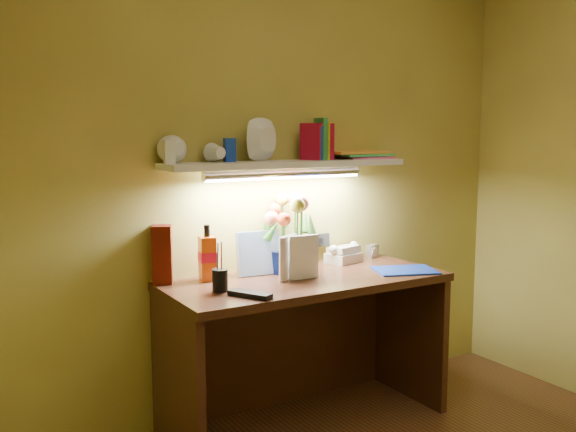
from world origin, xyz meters
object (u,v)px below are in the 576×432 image
object	(u,v)px
desk	(306,351)
whisky_bottle	(207,253)
desk_clock	(372,251)
telephone	(344,253)
flower_bouquet	(290,233)

from	to	relation	value
desk	whisky_bottle	bearing A→B (deg)	156.32
desk	whisky_bottle	world-z (taller)	whisky_bottle
desk_clock	telephone	bearing A→B (deg)	168.72
desk	whisky_bottle	size ratio (longest dim) A/B	5.17
desk_clock	whisky_bottle	bearing A→B (deg)	163.16
desk	flower_bouquet	xyz separation A→B (m)	(0.01, 0.17, 0.57)
whisky_bottle	desk	bearing A→B (deg)	-23.68
flower_bouquet	whisky_bottle	bearing A→B (deg)	176.49
desk	whisky_bottle	distance (m)	0.70
desk	telephone	size ratio (longest dim) A/B	7.87
telephone	desk_clock	bearing A→B (deg)	-5.90
flower_bouquet	whisky_bottle	world-z (taller)	flower_bouquet
telephone	whisky_bottle	bearing A→B (deg)	167.01
telephone	desk	bearing A→B (deg)	-165.23
telephone	desk_clock	world-z (taller)	telephone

